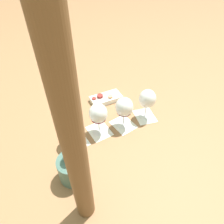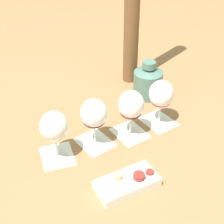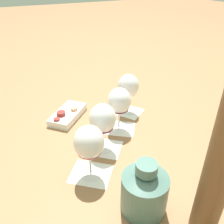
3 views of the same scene
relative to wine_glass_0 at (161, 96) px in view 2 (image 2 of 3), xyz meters
name	(u,v)px [view 2 (image 2 of 3)]	position (x,y,z in m)	size (l,w,h in m)	color
ground_plane	(112,138)	(0.14, 0.13, -0.11)	(8.00, 8.00, 0.00)	#936642
tasting_card_0	(159,121)	(0.00, 0.00, -0.11)	(0.15, 0.15, 0.00)	white
tasting_card_1	(130,133)	(0.09, 0.09, -0.11)	(0.15, 0.15, 0.00)	white
tasting_card_2	(95,142)	(0.19, 0.17, -0.11)	(0.15, 0.15, 0.00)	white
tasting_card_3	(57,156)	(0.29, 0.26, -0.11)	(0.15, 0.15, 0.00)	white
wine_glass_0	(161,96)	(0.00, 0.00, 0.00)	(0.09, 0.09, 0.17)	white
wine_glass_1	(131,106)	(0.09, 0.09, 0.00)	(0.09, 0.09, 0.17)	white
wine_glass_2	(94,115)	(0.19, 0.17, 0.00)	(0.09, 0.09, 0.17)	white
wine_glass_3	(54,128)	(0.29, 0.26, 0.00)	(0.09, 0.09, 0.17)	white
ceramic_vase	(148,81)	(0.07, -0.17, -0.05)	(0.11, 0.11, 0.15)	#4C7066
snack_dish	(127,183)	(0.04, 0.33, -0.10)	(0.19, 0.19, 0.04)	white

